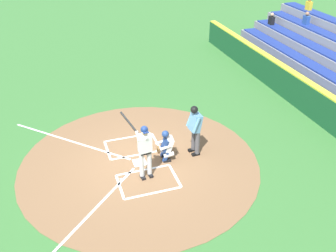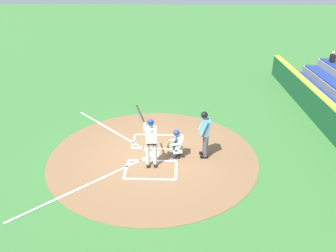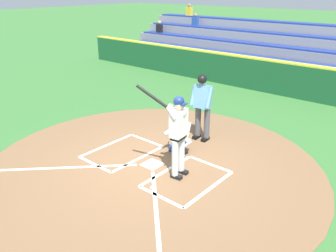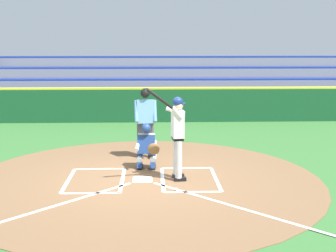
{
  "view_description": "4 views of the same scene",
  "coord_description": "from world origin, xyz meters",
  "px_view_note": "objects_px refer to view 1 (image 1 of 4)",
  "views": [
    {
      "loc": [
        -10.2,
        2.35,
        7.64
      ],
      "look_at": [
        0.27,
        -1.1,
        1.08
      ],
      "focal_mm": 40.79,
      "sensor_mm": 36.0,
      "label": 1
    },
    {
      "loc": [
        -10.75,
        -0.95,
        6.47
      ],
      "look_at": [
        0.28,
        -0.56,
        1.11
      ],
      "focal_mm": 34.49,
      "sensor_mm": 36.0,
      "label": 2
    },
    {
      "loc": [
        -4.96,
        5.27,
        3.98
      ],
      "look_at": [
        -0.45,
        -0.05,
        1.11
      ],
      "focal_mm": 36.6,
      "sensor_mm": 36.0,
      "label": 3
    },
    {
      "loc": [
        -0.23,
        9.98,
        3.11
      ],
      "look_at": [
        -0.59,
        -0.38,
        1.16
      ],
      "focal_mm": 49.57,
      "sensor_mm": 36.0,
      "label": 4
    }
  ],
  "objects_px": {
    "batter": "(145,148)",
    "plate_umpire": "(195,127)",
    "catcher": "(166,145)",
    "baseball": "(121,179)"
  },
  "relations": [
    {
      "from": "batter",
      "to": "plate_umpire",
      "type": "height_order",
      "value": "batter"
    },
    {
      "from": "catcher",
      "to": "plate_umpire",
      "type": "bearing_deg",
      "value": -87.54
    },
    {
      "from": "batter",
      "to": "catcher",
      "type": "distance_m",
      "value": 1.25
    },
    {
      "from": "batter",
      "to": "baseball",
      "type": "height_order",
      "value": "batter"
    },
    {
      "from": "catcher",
      "to": "baseball",
      "type": "bearing_deg",
      "value": 110.11
    },
    {
      "from": "batter",
      "to": "baseball",
      "type": "xyz_separation_m",
      "value": [
        0.06,
        0.79,
        -1.06
      ]
    },
    {
      "from": "catcher",
      "to": "plate_umpire",
      "type": "distance_m",
      "value": 1.15
    },
    {
      "from": "catcher",
      "to": "plate_umpire",
      "type": "relative_size",
      "value": 0.61
    },
    {
      "from": "catcher",
      "to": "baseball",
      "type": "relative_size",
      "value": 15.27
    },
    {
      "from": "batter",
      "to": "catcher",
      "type": "height_order",
      "value": "batter"
    }
  ]
}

